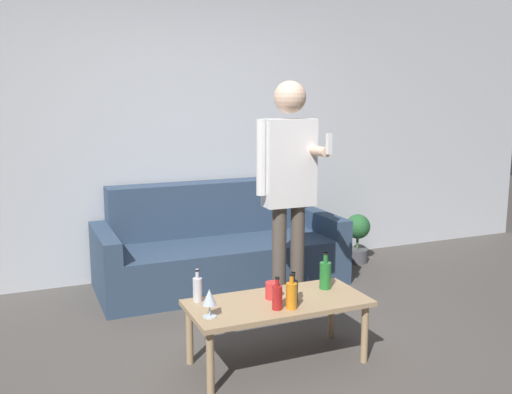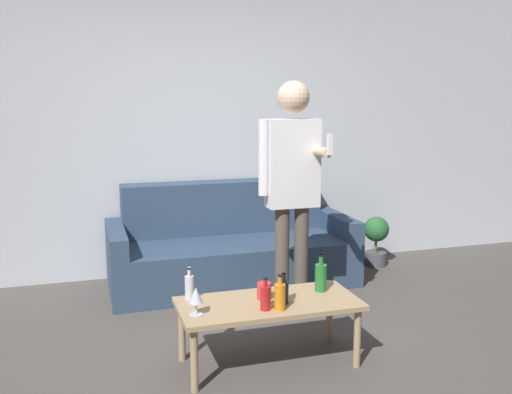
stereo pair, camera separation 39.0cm
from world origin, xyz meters
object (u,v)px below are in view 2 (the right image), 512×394
Objects in this scene: couch at (230,248)px; coffee_table at (269,308)px; person_standing_front at (292,178)px; bottle_orange at (321,277)px.

couch is 1.91× the size of coffee_table.
person_standing_front is (0.22, -0.93, 0.75)m from couch.
couch is 1.22m from person_standing_front.
couch is at bearing 97.58° from bottle_orange.
bottle_orange is at bearing -91.85° from person_standing_front.
bottle_orange is at bearing -82.42° from couch.
coffee_table is at bearing -167.56° from bottle_orange.
coffee_table is at bearing -96.27° from couch.
couch is at bearing 103.34° from person_standing_front.
couch is 8.75× the size of bottle_orange.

